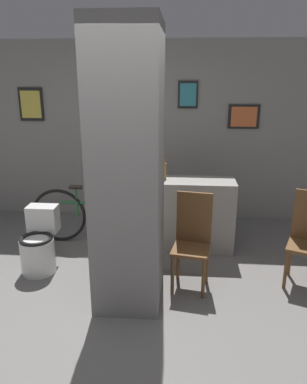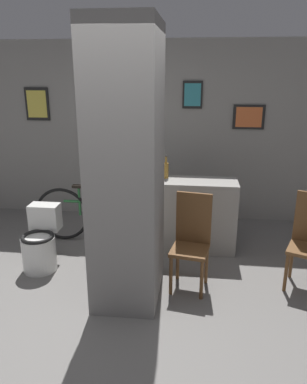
{
  "view_description": "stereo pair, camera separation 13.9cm",
  "coord_description": "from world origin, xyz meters",
  "px_view_note": "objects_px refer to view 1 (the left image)",
  "views": [
    {
      "loc": [
        0.64,
        -2.89,
        2.18
      ],
      "look_at": [
        0.35,
        0.86,
        0.95
      ],
      "focal_mm": 35.0,
      "sensor_mm": 36.0,
      "label": 1
    },
    {
      "loc": [
        0.78,
        -2.88,
        2.18
      ],
      "look_at": [
        0.35,
        0.86,
        0.95
      ],
      "focal_mm": 35.0,
      "sensor_mm": 36.0,
      "label": 2
    }
  ],
  "objects_px": {
    "toilet": "(39,245)",
    "bottle_tall": "(164,170)",
    "chair_near_pillar": "(192,238)",
    "bicycle": "(96,216)"
  },
  "relations": [
    {
      "from": "toilet",
      "to": "bottle_tall",
      "type": "distance_m",
      "value": 1.72
    },
    {
      "from": "bicycle",
      "to": "bottle_tall",
      "type": "xyz_separation_m",
      "value": [
        0.88,
        0.01,
        0.63
      ]
    },
    {
      "from": "toilet",
      "to": "bottle_tall",
      "type": "height_order",
      "value": "bottle_tall"
    },
    {
      "from": "chair_near_pillar",
      "to": "bicycle",
      "type": "relative_size",
      "value": 0.58
    },
    {
      "from": "bottle_tall",
      "to": "toilet",
      "type": "bearing_deg",
      "value": -150.62
    },
    {
      "from": "bottle_tall",
      "to": "chair_near_pillar",
      "type": "bearing_deg",
      "value": -69.82
    },
    {
      "from": "bicycle",
      "to": "bottle_tall",
      "type": "height_order",
      "value": "bottle_tall"
    },
    {
      "from": "toilet",
      "to": "chair_near_pillar",
      "type": "bearing_deg",
      "value": -5.91
    },
    {
      "from": "chair_near_pillar",
      "to": "bottle_tall",
      "type": "bearing_deg",
      "value": 119.8
    },
    {
      "from": "bicycle",
      "to": "bottle_tall",
      "type": "bearing_deg",
      "value": 0.89
    }
  ]
}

